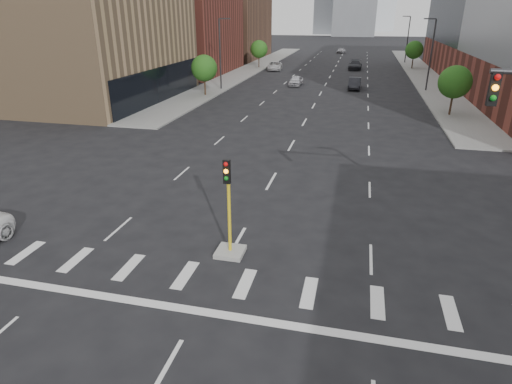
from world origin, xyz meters
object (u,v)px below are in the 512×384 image
(median_traffic_signal, at_px, (230,235))
(car_far_left, at_px, (275,66))
(car_near_left, at_px, (296,81))
(car_deep_right, at_px, (355,65))
(car_distant, at_px, (341,51))
(car_mid_right, at_px, (355,83))

(median_traffic_signal, relative_size, car_far_left, 0.82)
(car_near_left, height_order, car_far_left, car_far_left)
(median_traffic_signal, bearing_deg, car_deep_right, 86.86)
(car_near_left, xyz_separation_m, car_distant, (3.51, 54.82, -0.02))
(car_mid_right, bearing_deg, car_deep_right, 91.79)
(car_mid_right, xyz_separation_m, car_distant, (-4.74, 55.89, -0.09))
(median_traffic_signal, distance_m, car_near_left, 46.91)
(car_mid_right, relative_size, car_far_left, 0.86)
(car_mid_right, xyz_separation_m, car_far_left, (-14.68, 17.98, -0.02))
(car_deep_right, bearing_deg, car_distant, 98.94)
(car_distant, bearing_deg, car_far_left, -94.96)
(median_traffic_signal, bearing_deg, car_near_left, 94.99)
(car_far_left, relative_size, car_deep_right, 0.96)
(car_deep_right, relative_size, car_distant, 1.43)
(car_mid_right, bearing_deg, car_far_left, 129.87)
(car_far_left, bearing_deg, car_near_left, -75.85)
(car_deep_right, bearing_deg, car_far_left, -161.57)
(car_far_left, bearing_deg, car_deep_right, 10.12)
(car_far_left, bearing_deg, car_mid_right, -57.42)
(median_traffic_signal, height_order, car_mid_right, median_traffic_signal)
(car_near_left, distance_m, car_distant, 54.93)
(car_near_left, relative_size, car_far_left, 0.75)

